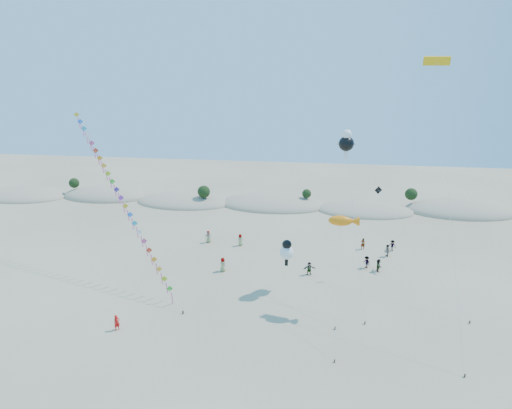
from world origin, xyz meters
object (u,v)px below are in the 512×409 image
object	(u,v)px
fish_kite	(344,221)
parafoil_kite	(437,66)
flyer_foreground	(117,323)
kite_train	(119,195)

from	to	relation	value
fish_kite	parafoil_kite	bearing A→B (deg)	31.64
fish_kite	parafoil_kite	size ratio (longest dim) A/B	0.41
flyer_foreground	kite_train	bearing A→B (deg)	57.26
fish_kite	flyer_foreground	size ratio (longest dim) A/B	6.44
fish_kite	flyer_foreground	xyz separation A→B (m)	(-20.93, -6.72, -8.76)
kite_train	flyer_foreground	distance (m)	14.98
flyer_foreground	parafoil_kite	bearing A→B (deg)	-29.94
parafoil_kite	flyer_foreground	size ratio (longest dim) A/B	15.77
kite_train	flyer_foreground	size ratio (longest dim) A/B	11.90
kite_train	fish_kite	size ratio (longest dim) A/B	1.85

